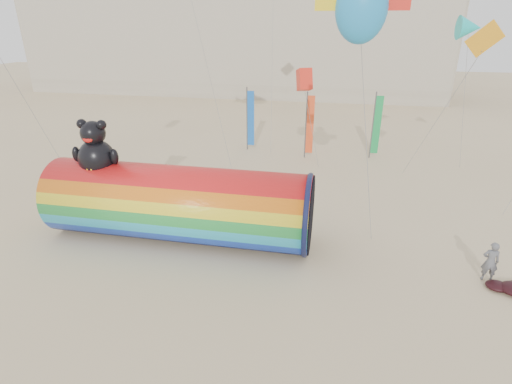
# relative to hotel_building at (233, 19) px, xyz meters

# --- Properties ---
(ground) EXTENTS (160.00, 160.00, 0.00)m
(ground) POSITION_rel_hotel_building_xyz_m (12.00, -45.95, -10.31)
(ground) COLOR #CCB58C
(ground) RESTS_ON ground
(hotel_building) EXTENTS (60.40, 15.40, 20.60)m
(hotel_building) POSITION_rel_hotel_building_xyz_m (0.00, 0.00, 0.00)
(hotel_building) COLOR #B7AD99
(hotel_building) RESTS_ON ground
(windsock_assembly) EXTENTS (12.87, 3.92, 5.93)m
(windsock_assembly) POSITION_rel_hotel_building_xyz_m (8.83, -45.40, -8.34)
(windsock_assembly) COLOR red
(windsock_assembly) RESTS_ON ground
(kite_handler) EXTENTS (0.70, 0.49, 1.81)m
(kite_handler) POSITION_rel_hotel_building_xyz_m (22.80, -46.28, -9.41)
(kite_handler) COLOR #5A5C62
(kite_handler) RESTS_ON ground
(festival_banners) EXTENTS (10.69, 1.32, 5.20)m
(festival_banners) POSITION_rel_hotel_building_xyz_m (14.08, -30.56, -7.67)
(festival_banners) COLOR #59595E
(festival_banners) RESTS_ON ground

